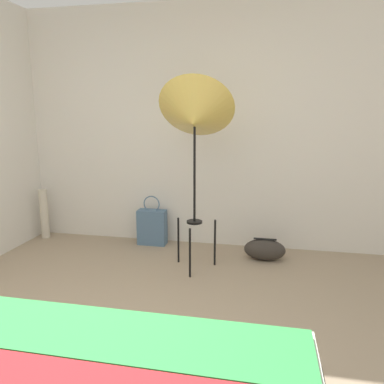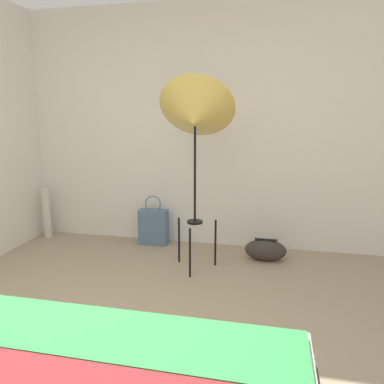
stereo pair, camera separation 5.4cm
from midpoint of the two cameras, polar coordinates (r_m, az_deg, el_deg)
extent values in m
cube|color=silver|center=(4.17, -2.20, 9.69)|extent=(8.00, 0.05, 2.60)
cube|color=green|center=(2.02, -11.82, -20.75)|extent=(1.87, 0.44, 0.04)
cylinder|color=black|center=(3.41, -0.77, -9.27)|extent=(0.02, 0.02, 0.46)
cylinder|color=black|center=(3.74, -2.50, -7.35)|extent=(0.02, 0.02, 0.46)
cylinder|color=black|center=(3.67, 3.08, -7.72)|extent=(0.02, 0.02, 0.46)
cylinder|color=black|center=(3.53, -0.06, -4.58)|extent=(0.15, 0.15, 0.02)
cylinder|color=black|center=(3.42, -0.07, 3.35)|extent=(0.02, 0.02, 0.98)
cone|color=#D1B251|center=(3.38, -0.07, 11.61)|extent=(0.70, 0.63, 0.69)
cube|color=slate|center=(4.27, -6.45, -5.35)|extent=(0.32, 0.15, 0.40)
torus|color=slate|center=(4.20, -6.54, -1.83)|extent=(0.19, 0.01, 0.19)
ellipsoid|color=#332D28|center=(3.90, 10.62, -8.62)|extent=(0.41, 0.22, 0.22)
cube|color=black|center=(3.86, 10.69, -7.07)|extent=(0.23, 0.04, 0.01)
cylinder|color=beige|center=(4.78, -21.90, -3.11)|extent=(0.10, 0.10, 0.59)
camera|label=1|loc=(0.03, -90.47, -0.10)|focal=35.00mm
camera|label=2|loc=(0.03, 89.53, 0.10)|focal=35.00mm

